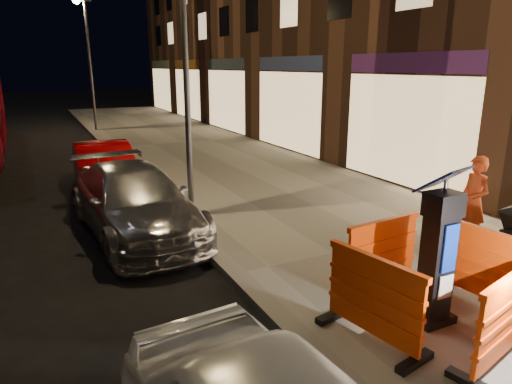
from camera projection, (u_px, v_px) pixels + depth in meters
name	position (u px, v px, depth m)	size (l,w,h in m)	color
ground_plane	(238.00, 282.00, 7.06)	(120.00, 120.00, 0.00)	black
sidewalk	(388.00, 245.00, 8.31)	(6.00, 60.00, 0.15)	gray
kerb	(238.00, 277.00, 7.04)	(0.30, 60.00, 0.15)	slate
parking_kiosk	(438.00, 251.00, 5.47)	(0.59, 0.59, 1.87)	black
barrier_front	(505.00, 320.00, 4.76)	(1.34, 0.55, 1.04)	#E14008
barrier_back	(382.00, 255.00, 6.40)	(1.34, 0.55, 1.04)	#E14008
barrier_kerbside	(373.00, 299.00, 5.18)	(1.34, 0.55, 1.04)	#E14008
barrier_bldgside	(488.00, 268.00, 5.98)	(1.34, 0.55, 1.04)	#E14008
car_silver	(137.00, 233.00, 9.12)	(1.86, 4.58, 1.33)	#AFAFB4
car_red	(107.00, 193.00, 12.02)	(1.37, 3.94, 1.30)	#970408
man	(474.00, 202.00, 7.89)	(0.59, 0.39, 1.62)	#BF3E1B
street_lamp_mid	(186.00, 70.00, 8.92)	(0.12, 0.12, 6.00)	#3F3F44
street_lamp_far	(90.00, 67.00, 21.90)	(0.12, 0.12, 6.00)	#3F3F44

